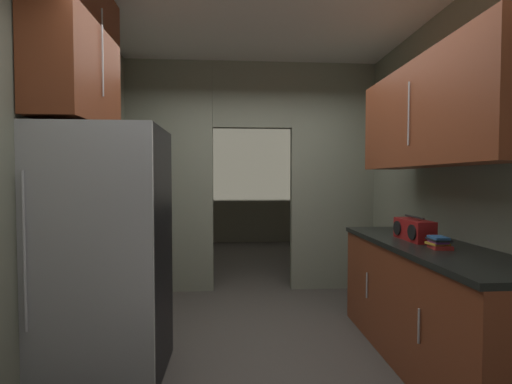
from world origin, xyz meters
TOP-DOWN VIEW (x-y plane):
  - ground at (0.00, 0.00)m, footprint 20.00×20.00m
  - kitchen_overhead_slab at (0.00, 0.53)m, footprint 3.48×7.54m
  - kitchen_partition at (0.00, 1.77)m, footprint 3.08×0.12m
  - adjoining_room_shell at (0.00, 4.01)m, footprint 3.08×3.47m
  - kitchen_flank_left at (-1.59, -0.37)m, footprint 0.10×4.27m
  - kitchen_flank_right at (1.59, -0.37)m, footprint 0.10×4.27m
  - refrigerator at (-1.15, -0.15)m, footprint 0.81×0.72m
  - lower_cabinet_run at (1.22, -0.15)m, footprint 0.64×1.95m
  - upper_cabinet_counterside at (1.22, -0.15)m, footprint 0.36×1.76m
  - upper_cabinet_fridgeside at (-1.36, -0.05)m, footprint 0.36×0.89m
  - boombox at (1.19, 0.03)m, footprint 0.16×0.40m
  - book_stack at (1.19, -0.32)m, footprint 0.15×0.16m

SIDE VIEW (x-z plane):
  - ground at x=0.00m, z-range 0.00..0.00m
  - lower_cabinet_run at x=1.22m, z-range 0.00..0.91m
  - refrigerator at x=-1.15m, z-range 0.00..1.75m
  - book_stack at x=1.19m, z-range 0.91..1.00m
  - boombox at x=1.19m, z-range 0.90..1.09m
  - adjoining_room_shell at x=0.00m, z-range 0.00..2.84m
  - kitchen_flank_left at x=-1.59m, z-range 0.00..2.84m
  - kitchen_flank_right at x=1.59m, z-range 0.00..2.84m
  - kitchen_partition at x=0.00m, z-range 0.12..2.96m
  - upper_cabinet_counterside at x=1.22m, z-range 1.49..2.27m
  - upper_cabinet_fridgeside at x=-1.36m, z-range 1.78..2.82m
  - kitchen_overhead_slab at x=0.00m, z-range 2.84..2.90m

